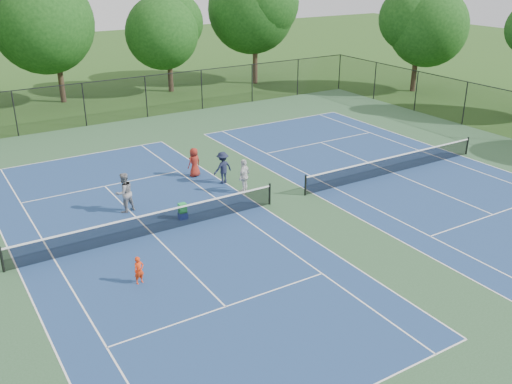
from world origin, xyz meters
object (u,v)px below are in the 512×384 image
tree_back_c (168,26)px  instructor (124,193)px  tree_back_b (53,17)px  ball_crate (183,216)px  tree_side_e (420,22)px  bystander_b (223,168)px  child_player (139,270)px  bystander_a (244,176)px  ball_hopper (182,208)px  tree_back_d (255,6)px  bystander_c (194,162)px

tree_back_c → instructor: 25.68m
tree_back_b → ball_crate: (-1.24, -25.27, -6.44)m
tree_side_e → bystander_b: 27.16m
tree_side_e → child_player: bearing=-151.3°
tree_back_b → ball_crate: bearing=-92.8°
tree_side_e → ball_crate: size_ratio=23.32×
bystander_a → ball_hopper: bearing=-18.7°
tree_back_d → ball_crate: size_ratio=27.24×
bystander_b → ball_crate: bearing=28.3°
tree_back_d → child_player: (-21.90, -27.43, -6.29)m
tree_back_c → ball_crate: size_ratio=22.06×
tree_back_d → bystander_b: 25.78m
tree_back_c → tree_side_e: (18.00, -11.00, 0.33)m
bystander_a → ball_crate: bystander_a is taller
tree_back_c → tree_back_b: bearing=173.7°
instructor → ball_crate: (1.92, -2.11, -0.79)m
tree_back_d → bystander_c: (-15.41, -18.73, -6.03)m
tree_back_b → bystander_a: tree_back_b is taller
tree_back_b → tree_back_d: bearing=-6.7°
child_player → bystander_a: size_ratio=0.60×
bystander_a → ball_crate: (-3.91, -1.17, -0.73)m
instructor → child_player: bearing=58.7°
tree_back_d → ball_crate: tree_back_d is taller
tree_back_b → tree_side_e: 29.56m
child_player → bystander_a: (7.57, 5.33, 0.35)m
tree_back_b → child_player: size_ratio=9.41×
child_player → bystander_c: bystander_c is taller
tree_back_c → instructor: (-12.16, -22.16, -4.53)m
tree_back_c → bystander_b: bearing=-107.1°
ball_crate → tree_back_d: bearing=51.9°
bystander_a → bystander_b: bearing=-116.3°
ball_hopper → tree_back_d: bearing=51.9°
tree_back_c → tree_back_d: tree_back_d is taller
tree_back_b → tree_back_c: size_ratio=1.19×
bystander_a → bystander_b: size_ratio=1.04×
bystander_a → tree_back_b: bearing=-118.9°
bystander_c → tree_back_c: bearing=-124.9°
tree_back_b → tree_back_c: (9.00, -1.00, -1.11)m
child_player → bystander_a: bearing=25.9°
tree_side_e → bystander_c: 27.34m
tree_back_d → child_player: 35.66m
bystander_a → bystander_c: 3.54m
bystander_a → child_player: bearing=-0.1°
child_player → bystander_b: size_ratio=0.63×
ball_hopper → tree_back_b: bearing=87.2°
tree_back_d → child_player: size_ratio=9.73×
child_player → bystander_b: (7.30, 7.03, 0.32)m
ball_hopper → bystander_b: bearing=38.2°
tree_back_b → tree_back_d: (17.00, -2.00, 0.23)m
tree_back_d → tree_side_e: 14.18m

